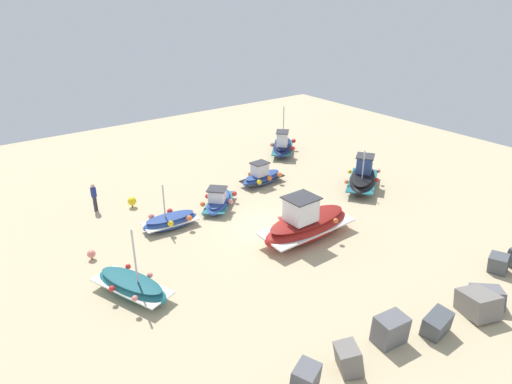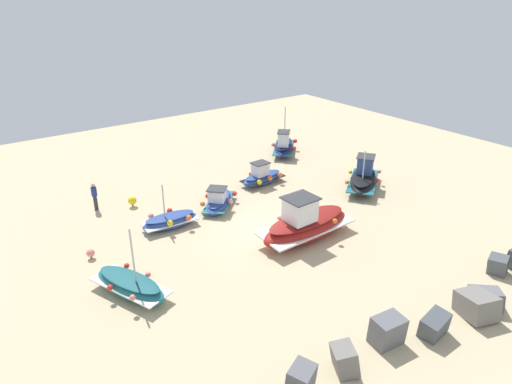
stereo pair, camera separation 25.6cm
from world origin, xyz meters
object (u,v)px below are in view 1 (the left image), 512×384
(fishing_boat_1, at_px, (132,286))
(mooring_buoy_0, at_px, (132,201))
(person_walking, at_px, (94,195))
(fishing_boat_5, at_px, (283,146))
(fishing_boat_3, at_px, (170,221))
(mooring_buoy_1, at_px, (91,254))
(fishing_boat_0, at_px, (306,224))
(fishing_boat_6, at_px, (219,201))
(fishing_boat_4, at_px, (363,178))
(fishing_boat_2, at_px, (262,177))

(fishing_boat_1, relative_size, mooring_buoy_0, 6.14)
(person_walking, bearing_deg, fishing_boat_5, 50.52)
(fishing_boat_3, distance_m, mooring_buoy_1, 4.52)
(fishing_boat_0, xyz_separation_m, fishing_boat_5, (-7.44, -10.90, -0.18))
(fishing_boat_6, bearing_deg, fishing_boat_1, -11.07)
(person_walking, relative_size, mooring_buoy_0, 2.57)
(fishing_boat_4, distance_m, mooring_buoy_0, 14.53)
(fishing_boat_1, relative_size, fishing_boat_4, 0.89)
(fishing_boat_1, xyz_separation_m, person_walking, (-1.46, -8.90, 0.52))
(fishing_boat_1, xyz_separation_m, mooring_buoy_1, (0.48, -3.80, -0.15))
(fishing_boat_1, bearing_deg, mooring_buoy_1, -13.73)
(fishing_boat_0, height_order, mooring_buoy_0, fishing_boat_0)
(fishing_boat_5, distance_m, mooring_buoy_0, 13.42)
(fishing_boat_1, bearing_deg, fishing_boat_3, -63.40)
(fishing_boat_6, height_order, mooring_buoy_1, fishing_boat_6)
(fishing_boat_2, relative_size, person_walking, 1.91)
(fishing_boat_2, xyz_separation_m, person_walking, (10.21, -2.61, 0.46))
(fishing_boat_6, bearing_deg, person_walking, -78.12)
(person_walking, bearing_deg, fishing_boat_3, -14.70)
(fishing_boat_4, distance_m, person_walking, 16.60)
(fishing_boat_2, xyz_separation_m, fishing_boat_4, (-4.83, 4.41, 0.15))
(fishing_boat_2, height_order, fishing_boat_6, fishing_boat_2)
(fishing_boat_1, bearing_deg, fishing_boat_6, -77.32)
(fishing_boat_1, bearing_deg, fishing_boat_2, -82.56)
(fishing_boat_1, distance_m, fishing_boat_3, 5.93)
(fishing_boat_1, height_order, fishing_boat_4, fishing_boat_1)
(fishing_boat_3, bearing_deg, fishing_boat_4, -7.52)
(fishing_boat_2, distance_m, fishing_boat_5, 6.25)
(fishing_boat_5, height_order, person_walking, fishing_boat_5)
(fishing_boat_0, distance_m, fishing_boat_5, 13.20)
(fishing_boat_6, distance_m, person_walking, 7.19)
(fishing_boat_2, height_order, fishing_boat_4, fishing_boat_4)
(fishing_boat_3, height_order, mooring_buoy_1, fishing_boat_3)
(mooring_buoy_1, bearing_deg, fishing_boat_0, 154.59)
(fishing_boat_1, xyz_separation_m, fishing_boat_6, (-7.44, -4.94, 0.00))
(person_walking, bearing_deg, mooring_buoy_0, 21.86)
(fishing_boat_0, relative_size, fishing_boat_3, 1.75)
(person_walking, bearing_deg, mooring_buoy_1, -64.92)
(fishing_boat_1, distance_m, person_walking, 9.03)
(fishing_boat_6, bearing_deg, fishing_boat_4, 116.68)
(fishing_boat_5, bearing_deg, fishing_boat_4, 42.47)
(fishing_boat_5, xyz_separation_m, mooring_buoy_0, (13.26, 2.07, -0.23))
(fishing_boat_2, distance_m, fishing_boat_6, 4.44)
(fishing_boat_3, bearing_deg, mooring_buoy_1, -168.88)
(fishing_boat_4, xyz_separation_m, fishing_boat_5, (-0.10, -8.24, -0.04))
(fishing_boat_2, height_order, fishing_boat_5, fishing_boat_5)
(fishing_boat_4, bearing_deg, person_walking, 119.03)
(fishing_boat_4, distance_m, fishing_boat_6, 9.56)
(fishing_boat_4, bearing_deg, fishing_boat_3, 132.74)
(fishing_boat_6, bearing_deg, mooring_buoy_0, -81.90)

